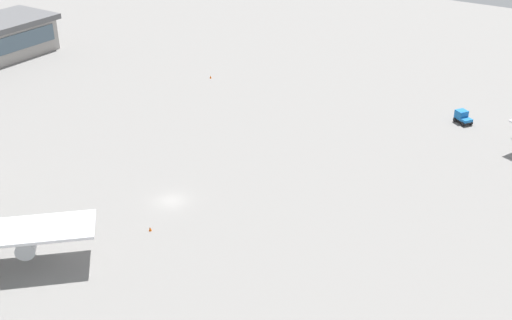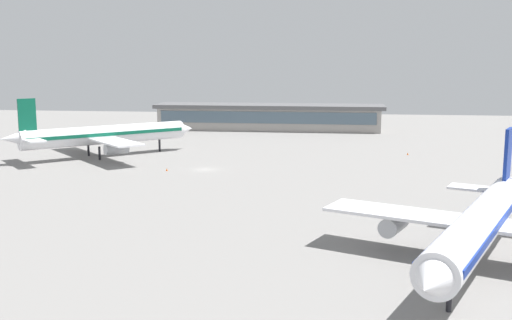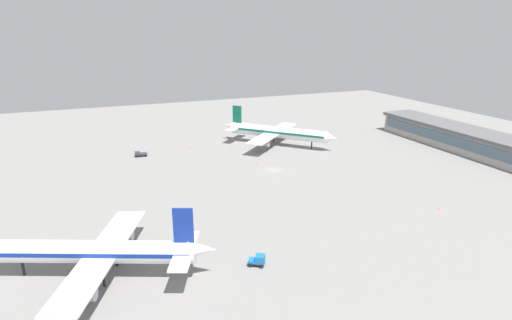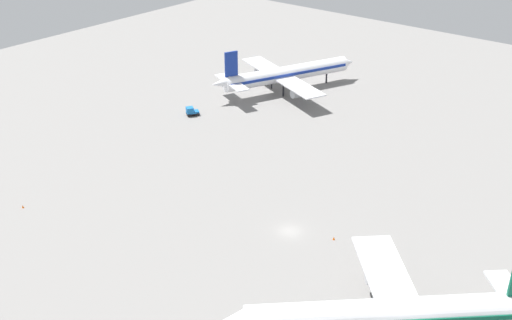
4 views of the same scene
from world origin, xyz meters
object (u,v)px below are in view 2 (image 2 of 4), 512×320
Objects in this scene: airplane_at_gate at (481,223)px; airplane_taxiing at (104,135)px; baggage_tug at (490,200)px; safety_cone_mid_apron at (408,154)px; safety_cone_near_gate at (167,170)px.

airplane_taxiing is (71.65, -70.90, 0.22)m from airplane_at_gate.
airplane_at_gate is 11.76× the size of baggage_tug.
baggage_tug is 6.25× the size of safety_cone_mid_apron.
airplane_taxiing reaches higher than safety_cone_mid_apron.
airplane_at_gate is 83.64m from safety_cone_mid_apron.
baggage_tug reaches higher than safety_cone_near_gate.
airplane_at_gate is at bearing 88.94° from safety_cone_mid_apron.
baggage_tug is 54.12m from safety_cone_mid_apron.
baggage_tug is 64.54m from safety_cone_near_gate.
airplane_taxiing reaches higher than baggage_tug.
airplane_at_gate is at bearing -88.08° from airplane_taxiing.
airplane_taxiing is 89.97m from baggage_tug.
airplane_at_gate reaches higher than baggage_tug.
airplane_at_gate is 74.91m from safety_cone_near_gate.
airplane_taxiing is 64.44× the size of safety_cone_near_gate.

